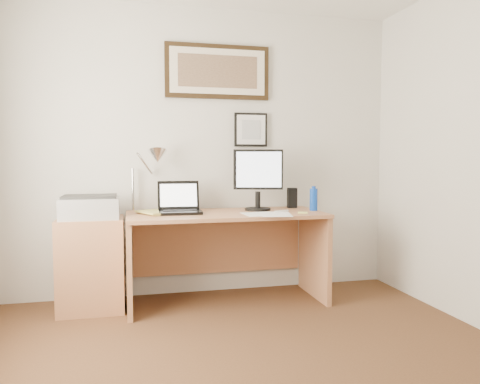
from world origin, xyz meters
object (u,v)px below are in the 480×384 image
object	(u,v)px
laptop	(180,206)
printer	(90,207)
desk	(224,239)
water_bottle	(314,200)
book	(144,213)
side_cabinet	(91,264)
lcd_monitor	(258,176)

from	to	relation	value
laptop	printer	size ratio (longest dim) A/B	0.79
desk	printer	xyz separation A→B (m)	(-1.07, -0.04, 0.30)
water_bottle	desk	bearing A→B (deg)	171.65
printer	book	bearing A→B (deg)	-6.32
book	side_cabinet	bearing A→B (deg)	172.94
printer	side_cabinet	bearing A→B (deg)	90.18
water_bottle	desk	xyz separation A→B (m)	(-0.76, 0.11, -0.33)
laptop	lcd_monitor	size ratio (longest dim) A/B	0.67
side_cabinet	desk	size ratio (longest dim) A/B	0.46
water_bottle	lcd_monitor	world-z (taller)	lcd_monitor
side_cabinet	laptop	xyz separation A→B (m)	(0.70, 0.01, 0.44)
side_cabinet	water_bottle	world-z (taller)	water_bottle
lcd_monitor	printer	size ratio (longest dim) A/B	1.18
book	desk	world-z (taller)	book
side_cabinet	desk	distance (m)	1.08
water_bottle	laptop	world-z (taller)	laptop
water_bottle	printer	size ratio (longest dim) A/B	0.43
side_cabinet	water_bottle	xyz separation A→B (m)	(1.83, -0.08, 0.48)
desk	side_cabinet	bearing A→B (deg)	-178.11
water_bottle	laptop	size ratio (longest dim) A/B	0.54
side_cabinet	printer	size ratio (longest dim) A/B	1.66
desk	printer	size ratio (longest dim) A/B	3.64
book	laptop	xyz separation A→B (m)	(0.29, 0.06, 0.05)
laptop	water_bottle	bearing A→B (deg)	-4.24
laptop	book	bearing A→B (deg)	-168.61
side_cabinet	water_bottle	size ratio (longest dim) A/B	3.86
book	lcd_monitor	distance (m)	1.01
book	water_bottle	bearing A→B (deg)	-1.03
water_bottle	book	world-z (taller)	water_bottle
water_bottle	lcd_monitor	bearing A→B (deg)	165.05
lcd_monitor	printer	distance (m)	1.39
side_cabinet	book	size ratio (longest dim) A/B	2.45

